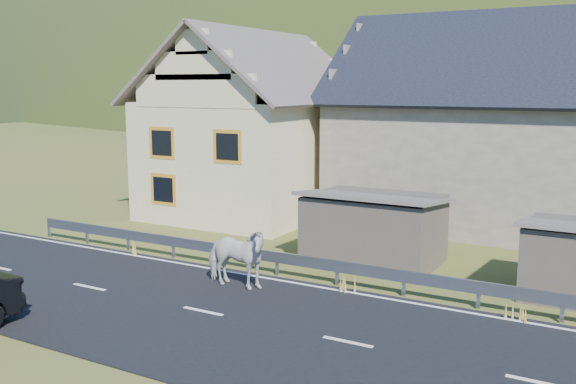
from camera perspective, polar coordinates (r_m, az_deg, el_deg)
The scene contains 9 objects.
ground at distance 14.75m, azimuth 5.33°, elevation -13.28°, with size 160.00×160.00×0.00m, color #41511C.
road at distance 14.74m, azimuth 5.34°, elevation -13.20°, with size 60.00×7.00×0.04m, color black.
lane_markings at distance 14.73m, azimuth 5.34°, elevation -13.11°, with size 60.00×6.60×0.01m, color silver.
guardrail at distance 17.79m, azimuth 10.27°, elevation -7.44°, with size 28.10×0.09×0.75m.
shed_left at distance 20.89m, azimuth 7.69°, elevation -3.32°, with size 4.30×3.30×2.40m, color brown.
house_cream at distance 28.97m, azimuth -2.95°, elevation 6.82°, with size 7.80×9.80×8.30m.
house_stone_a at distance 28.22m, azimuth 16.25°, elevation 6.95°, with size 10.80×9.80×8.90m.
conifer_patch at distance 136.57m, azimuth 3.20°, elevation 9.59°, with size 76.00×50.00×28.00m, color black.
horse at distance 18.16m, azimuth -4.71°, elevation -5.77°, with size 2.10×0.96×1.78m, color beige.
Camera 1 is at (5.49, -12.45, 5.69)m, focal length 40.00 mm.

